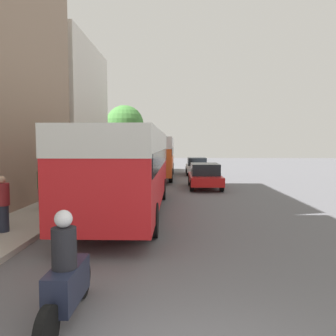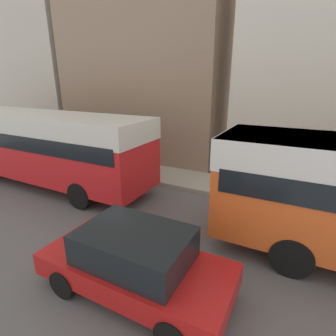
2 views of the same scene
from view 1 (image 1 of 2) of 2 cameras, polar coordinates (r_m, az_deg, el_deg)
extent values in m
cube|color=silver|center=(26.13, -20.07, 8.98)|extent=(6.79, 9.59, 9.94)
cube|color=red|center=(12.61, -6.92, 0.29)|extent=(2.56, 10.38, 2.65)
cube|color=white|center=(12.58, -6.96, 4.51)|extent=(2.58, 10.43, 0.80)
cube|color=black|center=(12.59, -6.93, 1.79)|extent=(2.61, 9.96, 0.58)
cylinder|color=black|center=(16.10, -9.35, -3.63)|extent=(0.28, 1.00, 1.00)
cylinder|color=black|center=(15.83, -0.94, -3.71)|extent=(0.28, 1.00, 1.00)
cylinder|color=black|center=(9.95, -16.41, -8.62)|extent=(0.28, 1.00, 1.00)
cylinder|color=black|center=(9.50, -2.61, -9.06)|extent=(0.28, 1.00, 1.00)
cube|color=#EA5B23|center=(26.10, -1.94, 2.33)|extent=(2.52, 10.80, 2.65)
cube|color=white|center=(26.09, -1.94, 4.36)|extent=(2.54, 10.86, 0.80)
cube|color=black|center=(26.09, -1.94, 3.05)|extent=(2.57, 10.37, 0.58)
cylinder|color=black|center=(29.60, -3.78, -0.03)|extent=(0.28, 1.00, 1.00)
cylinder|color=black|center=(29.47, 0.71, -0.04)|extent=(0.28, 1.00, 1.00)
cylinder|color=black|center=(22.96, -5.32, -1.26)|extent=(0.28, 1.00, 1.00)
cylinder|color=black|center=(22.80, 0.48, -1.28)|extent=(0.28, 1.00, 1.00)
cube|color=#1E2338|center=(5.41, -17.13, -18.65)|extent=(0.39, 1.10, 0.55)
cylinder|color=black|center=(6.22, -14.60, -18.23)|extent=(0.10, 0.64, 0.64)
cylinder|color=black|center=(4.86, -20.38, -25.13)|extent=(0.12, 0.64, 0.64)
cylinder|color=black|center=(5.13, -17.64, -13.13)|extent=(0.36, 0.36, 0.60)
sphere|color=silver|center=(5.02, -17.75, -8.43)|extent=(0.26, 0.26, 0.26)
cube|color=#B7B7BC|center=(28.80, 5.01, -0.01)|extent=(1.78, 4.19, 0.50)
cube|color=black|center=(28.76, 5.02, 1.16)|extent=(1.56, 2.30, 0.67)
cylinder|color=black|center=(30.07, 3.30, -0.30)|extent=(0.22, 0.64, 0.64)
cylinder|color=black|center=(30.17, 6.41, -0.31)|extent=(0.22, 0.64, 0.64)
cylinder|color=black|center=(27.48, 3.47, -0.73)|extent=(0.22, 0.64, 0.64)
cylinder|color=black|center=(27.59, 6.87, -0.73)|extent=(0.22, 0.64, 0.64)
cube|color=red|center=(19.90, 6.43, -1.90)|extent=(1.84, 4.19, 0.51)
cube|color=black|center=(19.85, 6.44, -0.20)|extent=(1.62, 2.30, 0.68)
cylinder|color=black|center=(21.16, 3.83, -2.21)|extent=(0.22, 0.64, 0.64)
cylinder|color=black|center=(21.30, 8.39, -2.20)|extent=(0.22, 0.64, 0.64)
cylinder|color=black|center=(18.59, 4.16, -3.10)|extent=(0.22, 0.64, 0.64)
cylinder|color=black|center=(18.74, 9.35, -3.09)|extent=(0.22, 0.64, 0.64)
cylinder|color=#232838|center=(13.80, -21.04, -4.96)|extent=(0.29, 0.29, 0.80)
cylinder|color=#4C6B4C|center=(13.71, -21.12, -1.94)|extent=(0.36, 0.36, 0.66)
sphere|color=tan|center=(13.67, -21.17, -0.11)|extent=(0.22, 0.22, 0.22)
cylinder|color=#232838|center=(10.66, -26.77, -7.86)|extent=(0.31, 0.31, 0.77)
cylinder|color=maroon|center=(10.54, -26.90, -4.12)|extent=(0.39, 0.39, 0.64)
sphere|color=tan|center=(10.50, -26.97, -1.82)|extent=(0.21, 0.21, 0.21)
cylinder|color=brown|center=(32.70, -7.50, 2.42)|extent=(0.36, 0.36, 3.07)
sphere|color=#47893D|center=(32.74, -7.55, 7.55)|extent=(3.73, 3.73, 3.73)
camera|label=2|loc=(23.24, 15.50, 8.42)|focal=28.00mm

